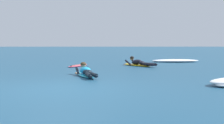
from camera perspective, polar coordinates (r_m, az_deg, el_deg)
name	(u,v)px	position (r m, az deg, el deg)	size (l,w,h in m)	color
ground_plane	(87,63)	(18.30, -4.62, -0.20)	(120.00, 120.00, 0.00)	navy
surfer_near	(86,72)	(11.40, -4.88, -1.92)	(1.05, 2.43, 0.55)	#2DB2D1
surfer_far	(138,63)	(16.16, 4.96, -0.24)	(1.71, 2.23, 0.55)	yellow
drifting_surfboard	(78,66)	(16.01, -6.38, -0.67)	(1.18, 1.98, 0.16)	#E54C66
whitewater_mid_left	(175,61)	(19.65, 11.75, 0.24)	(2.99, 1.32, 0.18)	white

